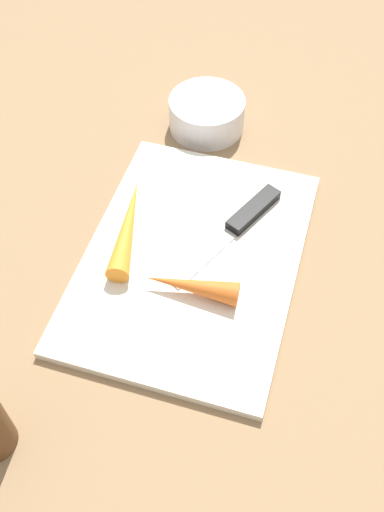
{
  "coord_description": "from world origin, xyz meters",
  "views": [
    {
      "loc": [
        0.43,
        0.13,
        0.61
      ],
      "look_at": [
        0.0,
        0.0,
        0.01
      ],
      "focal_mm": 42.12,
      "sensor_mm": 36.0,
      "label": 1
    }
  ],
  "objects_px": {
    "knife": "(247,216)",
    "small_bowl": "(207,114)",
    "cutting_board": "(192,259)",
    "carrot_long": "(128,226)",
    "carrot_short": "(191,286)"
  },
  "relations": [
    {
      "from": "cutting_board",
      "to": "knife",
      "type": "bearing_deg",
      "value": 147.25
    },
    {
      "from": "cutting_board",
      "to": "small_bowl",
      "type": "bearing_deg",
      "value": -168.25
    },
    {
      "from": "carrot_long",
      "to": "small_bowl",
      "type": "xyz_separation_m",
      "value": [
        -0.24,
        0.04,
        -0.0
      ]
    },
    {
      "from": "knife",
      "to": "small_bowl",
      "type": "height_order",
      "value": "small_bowl"
    },
    {
      "from": "knife",
      "to": "carrot_short",
      "type": "xyz_separation_m",
      "value": [
        0.13,
        -0.04,
        0.01
      ]
    },
    {
      "from": "cutting_board",
      "to": "knife",
      "type": "distance_m",
      "value": 0.09
    },
    {
      "from": "cutting_board",
      "to": "carrot_short",
      "type": "bearing_deg",
      "value": 15.69
    },
    {
      "from": "cutting_board",
      "to": "carrot_short",
      "type": "xyz_separation_m",
      "value": [
        0.05,
        0.01,
        0.02
      ]
    },
    {
      "from": "knife",
      "to": "small_bowl",
      "type": "relative_size",
      "value": 1.7
    },
    {
      "from": "carrot_short",
      "to": "small_bowl",
      "type": "relative_size",
      "value": 1.0
    },
    {
      "from": "small_bowl",
      "to": "cutting_board",
      "type": "bearing_deg",
      "value": 11.75
    },
    {
      "from": "knife",
      "to": "cutting_board",
      "type": "bearing_deg",
      "value": -7.78
    },
    {
      "from": "cutting_board",
      "to": "knife",
      "type": "relative_size",
      "value": 1.9
    },
    {
      "from": "knife",
      "to": "small_bowl",
      "type": "bearing_deg",
      "value": -124.05
    },
    {
      "from": "carrot_short",
      "to": "small_bowl",
      "type": "distance_m",
      "value": 0.31
    }
  ]
}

